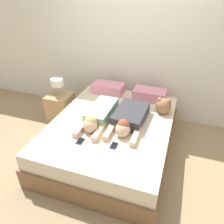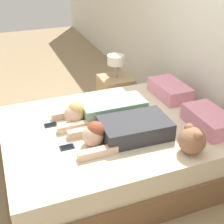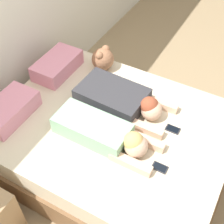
% 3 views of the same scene
% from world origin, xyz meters
% --- Properties ---
extents(ground_plane, '(12.00, 12.00, 0.00)m').
position_xyz_m(ground_plane, '(0.00, 0.00, 0.00)').
color(ground_plane, '#9E8460').
extents(bed, '(1.66, 2.10, 0.51)m').
position_xyz_m(bed, '(0.00, 0.00, 0.25)').
color(bed, brown).
rests_on(bed, ground_plane).
extents(pillow_head_left, '(0.52, 0.30, 0.16)m').
position_xyz_m(pillow_head_left, '(-0.36, 0.84, 0.59)').
color(pillow_head_left, pink).
rests_on(pillow_head_left, bed).
extents(pillow_head_right, '(0.52, 0.30, 0.16)m').
position_xyz_m(pillow_head_right, '(0.36, 0.84, 0.59)').
color(pillow_head_right, pink).
rests_on(pillow_head_right, bed).
extents(person_left, '(0.33, 0.92, 0.22)m').
position_xyz_m(person_left, '(-0.19, -0.04, 0.60)').
color(person_left, '#8CBF99').
rests_on(person_left, bed).
extents(person_right, '(0.42, 0.90, 0.22)m').
position_xyz_m(person_right, '(0.23, 0.02, 0.60)').
color(person_right, '#333338').
rests_on(person_right, bed).
extents(cell_phone_left, '(0.08, 0.12, 0.01)m').
position_xyz_m(cell_phone_left, '(-0.22, -0.55, 0.52)').
color(cell_phone_left, '#2D2D33').
rests_on(cell_phone_left, bed).
extents(cell_phone_right, '(0.08, 0.12, 0.01)m').
position_xyz_m(cell_phone_right, '(0.20, -0.49, 0.52)').
color(cell_phone_right, '#2D2D33').
rests_on(cell_phone_right, bed).
extents(plush_toy, '(0.23, 0.23, 0.24)m').
position_xyz_m(plush_toy, '(0.63, 0.46, 0.63)').
color(plush_toy, '#996647').
rests_on(plush_toy, bed).
extents(nightstand, '(0.41, 0.41, 0.79)m').
position_xyz_m(nightstand, '(-1.15, 0.50, 0.28)').
color(nightstand, tan).
rests_on(nightstand, ground_plane).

